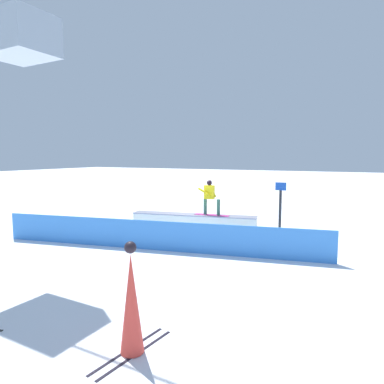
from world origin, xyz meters
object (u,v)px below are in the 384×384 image
background_skier_right (131,302)px  trail_marker (280,210)px  snowboarder (210,196)px  grind_box (193,224)px

background_skier_right → trail_marker: trail_marker is taller
snowboarder → grind_box: bearing=12.3°
background_skier_right → snowboarder: bearing=-74.8°
background_skier_right → grind_box: bearing=-70.2°
snowboarder → background_skier_right: bearing=105.2°
grind_box → snowboarder: size_ratio=3.56×
snowboarder → trail_marker: 2.97m
grind_box → background_skier_right: bearing=109.8°
snowboarder → background_skier_right: (-2.35, 8.61, -0.70)m
grind_box → background_skier_right: 9.01m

